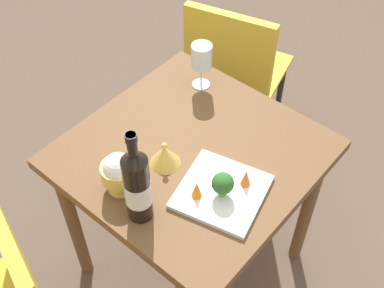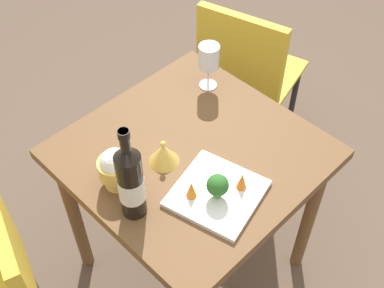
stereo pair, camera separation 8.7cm
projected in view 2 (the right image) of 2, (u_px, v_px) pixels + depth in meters
ground_plane at (192, 261)px, 2.18m from camera, size 8.00×8.00×0.00m
dining_table at (192, 170)px, 1.72m from camera, size 0.76×0.76×0.73m
chair_near_window at (245, 70)px, 2.24m from camera, size 0.49×0.49×0.85m
wine_bottle at (131, 182)px, 1.38m from camera, size 0.08×0.08×0.34m
wine_glass at (209, 58)px, 1.77m from camera, size 0.08×0.08×0.18m
rice_bowl at (116, 168)px, 1.49m from camera, size 0.11×0.11×0.14m
rice_bowl_lid at (164, 153)px, 1.58m from camera, size 0.10×0.10×0.09m
serving_plate at (217, 193)px, 1.51m from camera, size 0.30×0.30×0.02m
broccoli_floret at (218, 186)px, 1.46m from camera, size 0.07×0.07×0.09m
carrot_garnish_left at (242, 181)px, 1.49m from camera, size 0.03×0.03×0.06m
carrot_garnish_right at (191, 189)px, 1.47m from camera, size 0.03×0.03×0.06m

